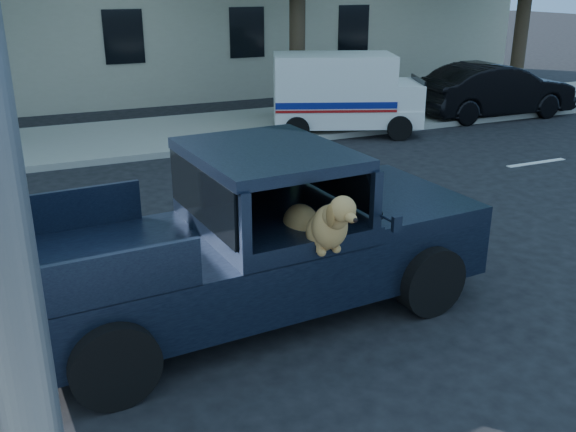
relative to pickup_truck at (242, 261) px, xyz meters
name	(u,v)px	position (x,y,z in m)	size (l,w,h in m)	color
ground	(260,296)	(0.35, 0.29, -0.68)	(120.00, 120.00, 0.00)	black
far_sidewalk	(124,139)	(0.35, 9.49, -0.61)	(60.00, 4.00, 0.15)	gray
lane_stripes	(292,198)	(2.35, 3.69, -0.68)	(21.60, 0.14, 0.01)	silver
pickup_truck	(242,261)	(0.00, 0.00, 0.00)	(5.79, 3.02, 2.02)	black
mail_truck	(343,99)	(5.80, 8.05, 0.21)	(4.13, 3.00, 2.06)	silver
parked_sedan	(495,90)	(10.89, 8.09, 0.10)	(4.77, 1.66, 1.57)	black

